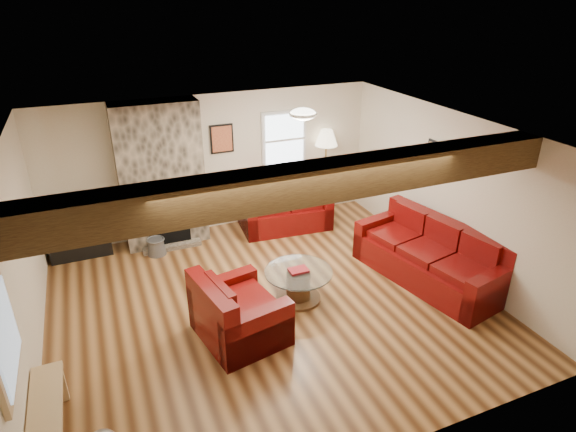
# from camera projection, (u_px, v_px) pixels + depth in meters

# --- Properties ---
(room) EXTENTS (8.00, 8.00, 8.00)m
(room) POSITION_uv_depth(u_px,v_px,m) (268.00, 225.00, 6.42)
(room) COLOR #512D15
(room) RESTS_ON ground
(floor) EXTENTS (6.00, 6.00, 0.00)m
(floor) POSITION_uv_depth(u_px,v_px,m) (270.00, 303.00, 6.96)
(floor) COLOR #512D15
(floor) RESTS_ON ground
(oak_beam) EXTENTS (6.00, 0.36, 0.38)m
(oak_beam) POSITION_uv_depth(u_px,v_px,m) (310.00, 183.00, 4.93)
(oak_beam) COLOR #311E0E
(oak_beam) RESTS_ON room
(chimney_breast) EXTENTS (1.40, 0.67, 2.50)m
(chimney_breast) POSITION_uv_depth(u_px,v_px,m) (161.00, 177.00, 8.16)
(chimney_breast) COLOR #322E27
(chimney_breast) RESTS_ON floor
(back_window) EXTENTS (0.90, 0.08, 1.10)m
(back_window) POSITION_uv_depth(u_px,v_px,m) (284.00, 140.00, 9.03)
(back_window) COLOR silver
(back_window) RESTS_ON room
(hatch_window) EXTENTS (0.08, 1.00, 0.90)m
(hatch_window) POSITION_uv_depth(u_px,v_px,m) (3.00, 338.00, 4.05)
(hatch_window) COLOR tan
(hatch_window) RESTS_ON room
(ceiling_dome) EXTENTS (0.40, 0.40, 0.18)m
(ceiling_dome) POSITION_uv_depth(u_px,v_px,m) (303.00, 116.00, 6.98)
(ceiling_dome) COLOR white
(ceiling_dome) RESTS_ON room
(artwork_back) EXTENTS (0.42, 0.06, 0.52)m
(artwork_back) POSITION_uv_depth(u_px,v_px,m) (222.00, 139.00, 8.54)
(artwork_back) COLOR black
(artwork_back) RESTS_ON room
(artwork_right) EXTENTS (0.06, 0.55, 0.42)m
(artwork_right) POSITION_uv_depth(u_px,v_px,m) (438.00, 156.00, 7.50)
(artwork_right) COLOR black
(artwork_right) RESTS_ON room
(sofa_three) EXTENTS (1.44, 2.50, 0.91)m
(sofa_three) POSITION_uv_depth(u_px,v_px,m) (429.00, 253.00, 7.34)
(sofa_three) COLOR #4D0A05
(sofa_three) RESTS_ON floor
(loveseat) EXTENTS (1.71, 1.08, 0.87)m
(loveseat) POSITION_uv_depth(u_px,v_px,m) (284.00, 205.00, 9.03)
(loveseat) COLOR #4D0A05
(loveseat) RESTS_ON floor
(armchair_red) EXTENTS (1.15, 1.26, 0.89)m
(armchair_red) POSITION_uv_depth(u_px,v_px,m) (240.00, 307.00, 6.12)
(armchair_red) COLOR #4D0A05
(armchair_red) RESTS_ON floor
(coffee_table) EXTENTS (0.97, 0.97, 0.51)m
(coffee_table) POSITION_uv_depth(u_px,v_px,m) (298.00, 285.00, 6.94)
(coffee_table) COLOR #412815
(coffee_table) RESTS_ON floor
(tv_cabinet) EXTENTS (0.97, 0.39, 0.48)m
(tv_cabinet) POSITION_uv_depth(u_px,v_px,m) (80.00, 243.00, 8.10)
(tv_cabinet) COLOR black
(tv_cabinet) RESTS_ON floor
(television) EXTENTS (0.75, 0.10, 0.43)m
(television) POSITION_uv_depth(u_px,v_px,m) (75.00, 218.00, 7.90)
(television) COLOR black
(television) RESTS_ON tv_cabinet
(floor_lamp) EXTENTS (0.43, 0.43, 1.69)m
(floor_lamp) POSITION_uv_depth(u_px,v_px,m) (326.00, 142.00, 9.22)
(floor_lamp) COLOR #AF9249
(floor_lamp) RESTS_ON floor
(pine_bench) EXTENTS (0.30, 1.30, 0.49)m
(pine_bench) POSITION_uv_depth(u_px,v_px,m) (50.00, 427.00, 4.68)
(pine_bench) COLOR tan
(pine_bench) RESTS_ON floor
(coal_bucket) EXTENTS (0.32, 0.32, 0.30)m
(coal_bucket) POSITION_uv_depth(u_px,v_px,m) (156.00, 246.00, 8.17)
(coal_bucket) COLOR slate
(coal_bucket) RESTS_ON floor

